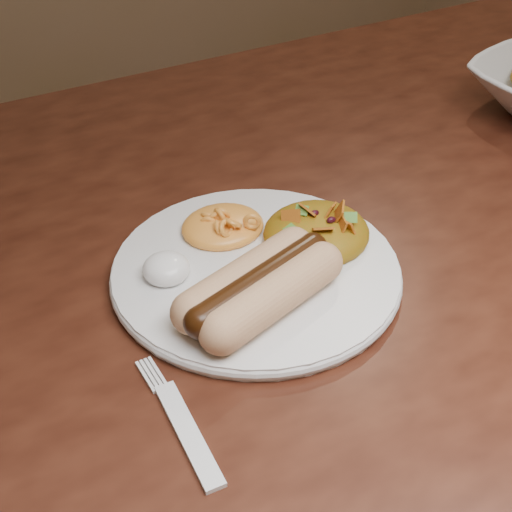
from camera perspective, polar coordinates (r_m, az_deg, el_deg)
table at (r=0.75m, az=3.35°, el=-4.48°), size 1.60×0.90×0.75m
plate at (r=0.64m, az=-0.00°, el=-1.19°), size 0.34×0.34×0.01m
hotdog at (r=0.58m, az=0.32°, el=-2.38°), size 0.13×0.10×0.04m
mac_and_cheese at (r=0.67m, az=-2.71°, el=3.17°), size 0.10×0.09×0.03m
sour_cream at (r=0.62m, az=-7.22°, el=-0.68°), size 0.05×0.05×0.03m
taco_salad at (r=0.66m, az=4.90°, el=2.60°), size 0.10×0.10×0.04m
fork at (r=0.52m, az=-5.43°, el=-13.97°), size 0.03×0.14×0.00m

